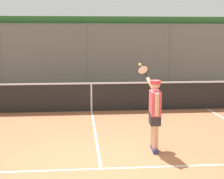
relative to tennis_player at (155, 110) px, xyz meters
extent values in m
plane|color=#A8603D|center=(1.23, 0.65, -0.91)|extent=(60.00, 60.00, 0.00)
cube|color=white|center=(1.23, 0.98, -0.91)|extent=(6.22, 0.05, 0.01)
cube|color=white|center=(1.23, -1.60, -0.91)|extent=(0.05, 5.17, 0.01)
cylinder|color=slate|center=(-2.84, -9.76, 0.62)|extent=(0.07, 0.07, 3.06)
cylinder|color=slate|center=(1.23, -9.76, 0.62)|extent=(0.07, 0.07, 3.06)
cylinder|color=slate|center=(5.30, -9.76, 0.62)|extent=(0.07, 0.07, 3.06)
cylinder|color=slate|center=(1.23, -9.76, 2.11)|extent=(16.28, 0.05, 0.05)
cube|color=slate|center=(1.23, -9.76, 0.62)|extent=(16.28, 0.02, 3.06)
cube|color=#2D6B33|center=(1.23, -10.41, 0.79)|extent=(19.28, 0.90, 3.40)
cube|color=#ADADA8|center=(1.23, -9.58, -0.83)|extent=(17.28, 0.18, 0.15)
cube|color=black|center=(1.23, -4.18, -0.45)|extent=(10.15, 0.02, 0.91)
cube|color=white|center=(1.23, -4.18, 0.03)|extent=(10.15, 0.04, 0.05)
cube|color=white|center=(1.23, -4.18, -0.45)|extent=(0.05, 0.04, 0.91)
cube|color=navy|center=(0.00, 0.14, -0.86)|extent=(0.13, 0.27, 0.09)
cylinder|color=tan|center=(0.00, 0.14, -0.46)|extent=(0.13, 0.13, 0.72)
cube|color=navy|center=(-0.01, -0.10, -0.86)|extent=(0.13, 0.27, 0.09)
cylinder|color=tan|center=(-0.01, -0.10, -0.46)|extent=(0.13, 0.13, 0.72)
cube|color=#28282D|center=(0.00, 0.02, -0.18)|extent=(0.25, 0.39, 0.26)
cube|color=#DB4C56|center=(0.00, 0.02, 0.16)|extent=(0.24, 0.46, 0.52)
cylinder|color=tan|center=(0.02, 0.30, 0.18)|extent=(0.08, 0.08, 0.48)
cylinder|color=tan|center=(0.02, -0.40, 0.53)|extent=(0.17, 0.37, 0.28)
sphere|color=tan|center=(0.00, 0.02, 0.56)|extent=(0.20, 0.20, 0.20)
cylinder|color=red|center=(0.00, 0.02, 0.62)|extent=(0.24, 0.24, 0.07)
cube|color=red|center=(-0.01, -0.09, 0.59)|extent=(0.18, 0.19, 0.02)
cylinder|color=black|center=(0.08, -0.63, 0.68)|extent=(0.07, 0.17, 0.13)
torus|color=black|center=(0.12, -0.81, 0.80)|extent=(0.33, 0.25, 0.26)
cylinder|color=silver|center=(0.12, -0.81, 0.80)|extent=(0.28, 0.20, 0.21)
sphere|color=#D6E042|center=(0.17, -0.98, 0.92)|extent=(0.07, 0.07, 0.07)
camera|label=1|loc=(1.62, 7.40, 1.63)|focal=56.66mm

